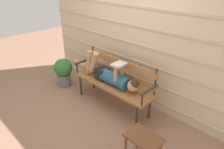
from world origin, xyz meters
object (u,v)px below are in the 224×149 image
object	(u,v)px
potted_plant	(64,71)
park_bench	(115,80)
reclining_person	(109,75)
footstool	(143,141)

from	to	relation	value
potted_plant	park_bench	bearing A→B (deg)	11.67
park_bench	potted_plant	bearing A→B (deg)	-168.33
reclining_person	potted_plant	distance (m)	1.24
potted_plant	reclining_person	bearing A→B (deg)	9.17
reclining_person	footstool	bearing A→B (deg)	-26.51
park_bench	potted_plant	size ratio (longest dim) A/B	2.61
reclining_person	footstool	distance (m)	1.40
park_bench	reclining_person	size ratio (longest dim) A/B	0.94
reclining_person	potted_plant	xyz separation A→B (m)	(-1.20, -0.19, -0.26)
footstool	potted_plant	distance (m)	2.46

